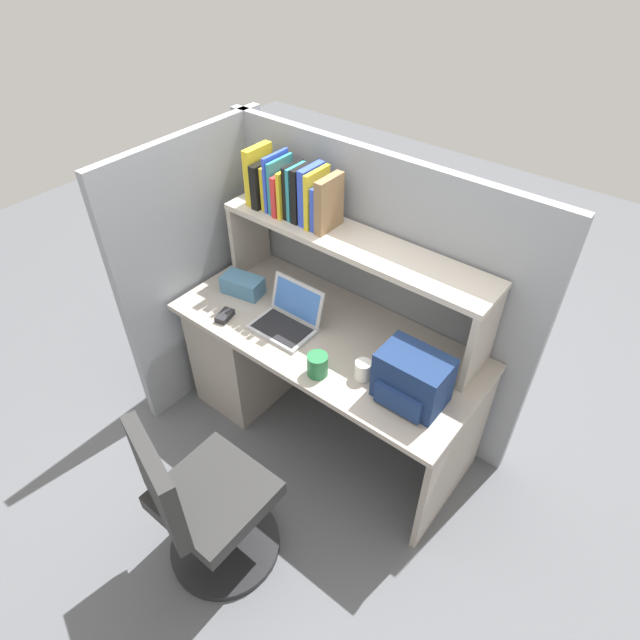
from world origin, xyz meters
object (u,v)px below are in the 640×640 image
at_px(backpack, 412,379).
at_px(snack_canister, 317,365).
at_px(laptop, 288,318).
at_px(paper_cup, 363,370).
at_px(computer_mouse, 225,316).
at_px(office_chair, 204,509).
at_px(tissue_box, 243,285).

xyz_separation_m(backpack, snack_canister, (-0.41, -0.13, -0.06)).
height_order(laptop, paper_cup, laptop).
bearing_deg(laptop, backpack, -2.74).
height_order(paper_cup, snack_canister, snack_canister).
distance_m(computer_mouse, paper_cup, 0.80).
distance_m(computer_mouse, snack_canister, 0.62).
bearing_deg(computer_mouse, paper_cup, -6.77).
bearing_deg(computer_mouse, laptop, 14.69).
bearing_deg(office_chair, tissue_box, -38.32).
xyz_separation_m(tissue_box, office_chair, (0.62, -0.91, -0.39)).
bearing_deg(computer_mouse, snack_canister, -14.67).
bearing_deg(laptop, snack_canister, -27.69).
relative_size(paper_cup, snack_canister, 0.86).
bearing_deg(tissue_box, paper_cup, -18.60).
bearing_deg(snack_canister, office_chair, -96.77).
bearing_deg(snack_canister, paper_cup, 31.34).
bearing_deg(laptop, paper_cup, -7.08).
xyz_separation_m(backpack, paper_cup, (-0.23, -0.03, -0.07)).
xyz_separation_m(paper_cup, office_chair, (-0.26, -0.79, -0.38)).
relative_size(tissue_box, office_chair, 0.24).
bearing_deg(office_chair, snack_canister, -79.24).
relative_size(snack_canister, office_chair, 0.12).
relative_size(computer_mouse, tissue_box, 0.47).
bearing_deg(laptop, computer_mouse, -151.46).
relative_size(backpack, computer_mouse, 2.88).
distance_m(laptop, snack_canister, 0.36).
xyz_separation_m(computer_mouse, office_chair, (0.54, -0.69, -0.35)).
height_order(laptop, computer_mouse, laptop).
bearing_deg(backpack, laptop, 177.26).
relative_size(computer_mouse, paper_cup, 1.09).
bearing_deg(tissue_box, snack_canister, -28.81).
xyz_separation_m(computer_mouse, tissue_box, (-0.08, 0.22, 0.03)).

